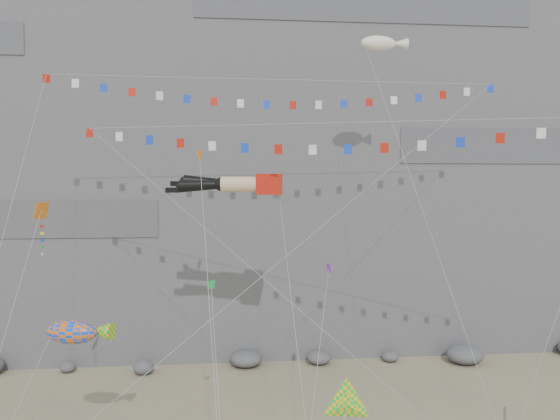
% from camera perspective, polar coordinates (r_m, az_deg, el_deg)
% --- Properties ---
extents(cliff, '(80.00, 28.00, 50.00)m').
position_cam_1_polar(cliff, '(59.37, -4.20, 12.73)').
color(cliff, slate).
rests_on(cliff, ground).
extents(talus_boulders, '(60.00, 3.00, 1.20)m').
position_cam_1_polar(talus_boulders, '(45.86, -3.58, -15.28)').
color(talus_boulders, '#59595E').
rests_on(talus_boulders, ground).
extents(legs_kite, '(7.33, 16.11, 20.61)m').
position_cam_1_polar(legs_kite, '(33.92, -4.42, 2.69)').
color(legs_kite, '#B6180B').
rests_on(legs_kite, ground).
extents(flag_banner_upper, '(30.70, 15.55, 30.74)m').
position_cam_1_polar(flag_banner_upper, '(37.36, -0.05, 13.43)').
color(flag_banner_upper, '#B6180B').
rests_on(flag_banner_upper, ground).
extents(flag_banner_lower, '(28.25, 9.57, 20.76)m').
position_cam_1_polar(flag_banner_lower, '(30.77, 5.31, 9.01)').
color(flag_banner_lower, '#B6180B').
rests_on(flag_banner_lower, ground).
extents(harlequin_kite, '(2.54, 9.23, 15.80)m').
position_cam_1_polar(harlequin_kite, '(31.48, -23.70, -0.16)').
color(harlequin_kite, red).
rests_on(harlequin_kite, ground).
extents(fish_windsock, '(5.06, 8.17, 10.40)m').
position_cam_1_polar(fish_windsock, '(31.22, -20.94, -11.83)').
color(fish_windsock, '#E85F0B').
rests_on(fish_windsock, ground).
extents(delta_kite, '(3.61, 4.85, 7.30)m').
position_cam_1_polar(delta_kite, '(25.73, 6.99, -19.53)').
color(delta_kite, yellow).
rests_on(delta_kite, ground).
extents(blimp_windsock, '(5.77, 13.07, 27.53)m').
position_cam_1_polar(blimp_windsock, '(39.47, 10.30, 16.66)').
color(blimp_windsock, white).
rests_on(blimp_windsock, ground).
extents(small_kite_a, '(2.23, 15.13, 22.09)m').
position_cam_1_polar(small_kite_a, '(33.66, -8.37, 5.19)').
color(small_kite_a, orange).
rests_on(small_kite_a, ground).
extents(small_kite_b, '(4.24, 12.61, 15.77)m').
position_cam_1_polar(small_kite_b, '(33.38, 5.09, -6.38)').
color(small_kite_b, '#6E1BA1').
rests_on(small_kite_b, ground).
extents(small_kite_c, '(1.49, 11.44, 14.40)m').
position_cam_1_polar(small_kite_c, '(29.54, -7.16, -8.25)').
color(small_kite_c, green).
rests_on(small_kite_c, ground).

